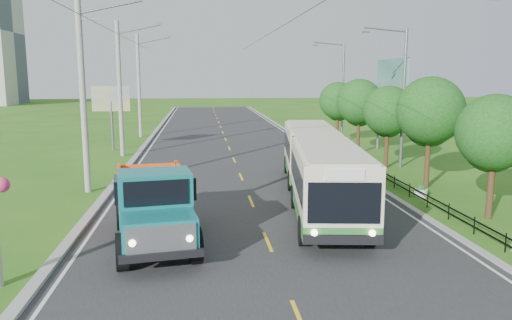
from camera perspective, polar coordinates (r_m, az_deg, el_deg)
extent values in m
plane|color=#276117|center=(18.54, 1.34, -9.34)|extent=(240.00, 240.00, 0.00)
cube|color=#28282B|center=(37.93, -2.71, 0.48)|extent=(14.00, 120.00, 0.02)
cube|color=#9E9E99|center=(38.15, -13.57, 0.37)|extent=(0.40, 120.00, 0.15)
cube|color=#9E9E99|center=(39.03, 7.82, 0.72)|extent=(0.30, 120.00, 0.10)
cube|color=silver|center=(38.09, -12.75, 0.31)|extent=(0.12, 120.00, 0.00)
cube|color=silver|center=(38.91, 7.11, 0.66)|extent=(0.12, 120.00, 0.00)
cube|color=yellow|center=(18.53, 1.34, -9.28)|extent=(0.12, 2.20, 0.00)
cube|color=black|center=(33.54, 11.74, -0.42)|extent=(0.04, 40.00, 0.60)
sphere|color=#D83366|center=(15.71, -27.06, -2.54)|extent=(0.44, 0.44, 0.44)
cylinder|color=gray|center=(27.05, -19.18, 6.92)|extent=(0.32, 0.32, 10.00)
cube|color=slate|center=(27.07, -18.57, 15.02)|extent=(1.20, 0.10, 0.10)
cylinder|color=gray|center=(38.84, -15.30, 7.76)|extent=(0.32, 0.32, 10.00)
cube|color=slate|center=(38.86, -14.80, 13.40)|extent=(1.20, 0.10, 0.10)
cube|color=slate|center=(38.67, -10.93, 15.19)|extent=(0.50, 0.18, 0.12)
cylinder|color=gray|center=(50.73, -13.23, 8.20)|extent=(0.32, 0.32, 10.00)
cube|color=slate|center=(50.74, -12.82, 12.51)|extent=(1.20, 0.10, 0.10)
cube|color=slate|center=(50.60, -9.85, 13.86)|extent=(0.50, 0.18, 0.12)
cylinder|color=#382314|center=(23.33, 25.26, -2.54)|extent=(0.28, 0.28, 2.97)
sphere|color=#174213|center=(23.00, 25.65, 2.90)|extent=(3.18, 3.18, 3.18)
sphere|color=#174213|center=(23.60, 25.32, 1.51)|extent=(2.33, 2.33, 2.33)
cylinder|color=#382314|center=(28.48, 19.01, 0.31)|extent=(0.28, 0.28, 3.36)
sphere|color=#174213|center=(28.20, 19.29, 5.37)|extent=(3.60, 3.60, 3.60)
sphere|color=#174213|center=(28.79, 19.15, 4.01)|extent=(2.64, 2.64, 2.64)
cylinder|color=#382314|center=(33.95, 14.70, 1.66)|extent=(0.28, 0.28, 3.02)
sphere|color=#174213|center=(33.73, 14.86, 5.48)|extent=(3.24, 3.24, 3.24)
sphere|color=#174213|center=(34.31, 14.83, 4.46)|extent=(2.38, 2.38, 2.38)
cylinder|color=#382314|center=(39.55, 11.60, 3.03)|extent=(0.28, 0.28, 3.25)
sphere|color=#174213|center=(39.36, 11.72, 6.55)|extent=(3.48, 3.48, 3.48)
sphere|color=#174213|center=(39.93, 11.74, 5.59)|extent=(2.55, 2.55, 2.55)
cylinder|color=#382314|center=(45.27, 9.27, 3.80)|extent=(0.28, 0.28, 3.08)
sphere|color=#174213|center=(45.10, 9.35, 6.72)|extent=(3.30, 3.30, 3.30)
sphere|color=#174213|center=(45.67, 9.40, 5.92)|extent=(2.42, 2.42, 2.42)
cylinder|color=slate|center=(34.06, 16.49, 6.66)|extent=(0.20, 0.20, 9.00)
cylinder|color=slate|center=(33.63, 14.59, 14.22)|extent=(2.80, 0.10, 0.34)
cube|color=slate|center=(33.19, 12.42, 14.11)|extent=(0.45, 0.16, 0.12)
cylinder|color=slate|center=(47.27, 9.89, 7.62)|extent=(0.20, 0.20, 9.00)
cylinder|color=slate|center=(46.97, 8.36, 13.02)|extent=(2.80, 0.10, 0.34)
cube|color=slate|center=(46.65, 6.78, 12.89)|extent=(0.45, 0.16, 0.12)
cylinder|color=silver|center=(26.47, 18.33, -3.59)|extent=(0.64, 0.64, 0.40)
sphere|color=#174213|center=(26.42, 18.35, -3.06)|extent=(0.44, 0.44, 0.44)
cylinder|color=silver|center=(33.74, 12.70, -0.56)|extent=(0.64, 0.64, 0.40)
sphere|color=#174213|center=(33.70, 12.71, -0.15)|extent=(0.44, 0.44, 0.44)
cylinder|color=silver|center=(41.29, 9.10, 1.38)|extent=(0.64, 0.64, 0.40)
sphere|color=#174213|center=(41.25, 9.11, 1.72)|extent=(0.44, 0.44, 0.44)
cylinder|color=slate|center=(42.18, -16.11, 3.76)|extent=(0.20, 0.20, 4.00)
cube|color=yellow|center=(42.02, -16.25, 6.74)|extent=(3.00, 0.15, 2.00)
cylinder|color=slate|center=(38.00, 16.40, 3.90)|extent=(0.24, 0.24, 5.00)
cylinder|color=slate|center=(42.63, 13.82, 4.59)|extent=(0.24, 0.24, 5.00)
cube|color=#144C47|center=(40.15, 15.24, 8.96)|extent=(0.20, 6.00, 3.00)
cube|color=#2E7531|center=(20.47, 8.25, -5.17)|extent=(3.62, 8.13, 0.58)
cube|color=beige|center=(20.18, 8.33, -1.60)|extent=(3.62, 8.13, 2.02)
cube|color=black|center=(20.18, 8.33, -1.57)|extent=(3.58, 7.52, 1.00)
cube|color=#2E7531|center=(28.87, 6.14, -0.80)|extent=(3.55, 7.61, 0.58)
cube|color=beige|center=(28.67, 6.19, 1.75)|extent=(3.55, 7.61, 2.02)
cube|color=black|center=(28.66, 6.19, 1.78)|extent=(3.51, 7.00, 1.00)
cube|color=#4C4C4C|center=(24.59, 7.03, -0.25)|extent=(2.58, 1.36, 2.49)
cube|color=black|center=(16.41, 10.04, -4.87)|extent=(2.35, 0.37, 1.36)
cylinder|color=black|center=(18.08, 5.43, -8.06)|extent=(0.47, 1.12, 1.09)
cylinder|color=black|center=(18.41, 12.87, -7.94)|extent=(0.47, 1.12, 1.09)
cylinder|color=black|center=(23.02, 4.48, -4.18)|extent=(0.47, 1.12, 1.09)
cylinder|color=black|center=(23.28, 10.32, -4.16)|extent=(0.47, 1.12, 1.09)
cylinder|color=black|center=(26.48, 4.03, -2.35)|extent=(0.47, 1.12, 1.09)
cylinder|color=black|center=(26.71, 9.11, -2.35)|extent=(0.47, 1.12, 1.09)
cylinder|color=black|center=(31.21, 3.59, -0.52)|extent=(0.47, 1.12, 1.09)
cylinder|color=black|center=(31.40, 7.91, -0.53)|extent=(0.47, 1.12, 1.09)
cube|color=#136D73|center=(15.98, -10.99, -8.12)|extent=(2.50, 1.86, 1.09)
cube|color=#136D73|center=(17.41, -11.45, -4.80)|extent=(2.64, 2.09, 2.18)
cube|color=black|center=(17.28, -11.51, -3.05)|extent=(2.83, 1.80, 0.76)
cube|color=black|center=(18.52, -11.53, -7.25)|extent=(2.07, 6.64, 0.27)
cube|color=#F25316|center=(20.05, -11.98, -2.75)|extent=(2.98, 3.62, 1.42)
cylinder|color=black|center=(16.35, -15.05, -10.09)|extent=(0.56, 1.24, 1.20)
cylinder|color=black|center=(16.49, -6.95, -9.65)|extent=(0.56, 1.24, 1.20)
cylinder|color=black|center=(20.52, -15.11, -6.05)|extent=(0.56, 1.24, 1.20)
cylinder|color=black|center=(20.63, -8.70, -5.74)|extent=(0.56, 1.24, 1.20)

